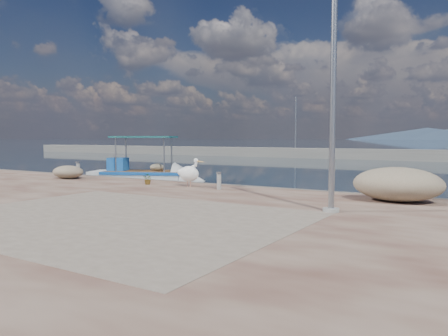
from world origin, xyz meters
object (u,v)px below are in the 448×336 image
Objects in this scene: lamp_post at (333,88)px; bollard_near at (219,180)px; boat_left at (143,178)px; pelican at (189,173)px.

lamp_post reaches higher than bollard_near.
pelican is (6.33, -4.23, 0.81)m from boat_left.
bollard_near is (-5.31, 2.70, -2.93)m from lamp_post.
lamp_post is (13.13, -7.04, 3.56)m from boat_left.
lamp_post reaches higher than boat_left.
pelican reaches higher than bollard_near.
lamp_post is at bearing -32.23° from pelican.
bollard_near is at bearing -52.36° from boat_left.
boat_left is at bearing 151.79° from lamp_post.
pelican is 0.17× the size of lamp_post.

